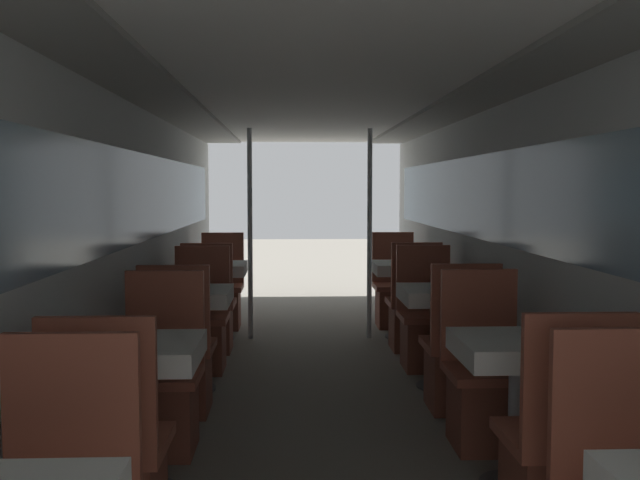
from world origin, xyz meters
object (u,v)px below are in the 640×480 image
object	(u,v)px
dining_table_right_3	(403,273)
chair_right_far_3	(395,299)
chair_left_far_2	(201,334)
dining_table_right_2	(441,302)
chair_left_near_1	(111,480)
chair_right_far_1	(486,395)
chair_left_far_1	(161,399)
dining_table_left_3	(216,274)
chair_right_near_3	(413,318)
dining_table_left_2	(190,304)
chair_right_near_2	(458,366)
chair_left_near_3	(210,319)
chair_right_far_2	(426,332)
chair_left_near_2	(179,369)
support_pole_right_3	(370,234)
chair_right_near_1	(559,473)
chair_left_far_3	(222,300)
support_pole_left_3	(250,234)
dining_table_left_1	(139,364)
dining_table_right_1	(518,360)

from	to	relation	value
dining_table_right_3	chair_right_far_3	distance (m)	0.66
chair_left_far_2	dining_table_right_2	bearing A→B (deg)	163.16
chair_left_near_1	chair_right_far_1	distance (m)	2.18
chair_left_far_1	dining_table_left_3	world-z (taller)	chair_left_far_1
chair_left_near_1	chair_right_far_1	size ratio (longest dim) A/B	1.00
dining_table_right_3	chair_right_near_3	distance (m)	0.66
chair_left_far_1	dining_table_right_2	size ratio (longest dim) A/B	1.34
dining_table_left_2	chair_right_far_3	size ratio (longest dim) A/B	0.75
dining_table_left_2	chair_right_far_3	bearing A→B (deg)	51.67
chair_right_near_2	chair_left_near_3	bearing A→B (deg)	136.10
dining_table_left_2	chair_right_far_2	distance (m)	1.98
chair_left_near_1	dining_table_left_3	size ratio (longest dim) A/B	1.34
chair_left_near_2	chair_left_far_2	world-z (taller)	same
chair_right_far_1	support_pole_right_3	world-z (taller)	support_pole_right_3
chair_left_far_2	chair_right_far_3	bearing A→B (deg)	-136.10
chair_right_near_1	chair_right_far_2	xyz separation A→B (m)	(0.00, 2.92, 0.00)
chair_left_far_3	dining_table_right_3	size ratio (longest dim) A/B	1.34
dining_table_left_2	chair_right_near_3	bearing A→B (deg)	33.41
chair_left_far_3	chair_left_near_1	bearing A→B (deg)	90.00
support_pole_left_3	chair_right_far_1	bearing A→B (deg)	-63.26
dining_table_right_2	dining_table_left_1	bearing A→B (deg)	-136.10
chair_right_near_1	chair_right_near_2	xyz separation A→B (m)	(0.00, 1.79, 0.00)
chair_left_near_2	chair_right_far_3	bearing A→B (deg)	57.47
dining_table_left_3	chair_right_near_3	xyz separation A→B (m)	(1.86, -0.56, -0.34)
chair_left_near_3	support_pole_right_3	world-z (taller)	support_pole_right_3
chair_right_far_1	chair_right_near_2	xyz separation A→B (m)	(0.00, 0.67, 0.00)
chair_right_near_1	chair_right_far_1	size ratio (longest dim) A/B	1.00
dining_table_left_3	chair_left_near_3	world-z (taller)	chair_left_near_3
chair_right_near_3	chair_right_far_3	bearing A→B (deg)	90.00
chair_right_near_3	support_pole_left_3	bearing A→B (deg)	159.68
chair_left_near_3	dining_table_right_2	distance (m)	2.26
dining_table_right_2	dining_table_right_1	bearing A→B (deg)	-90.00
chair_left_near_2	dining_table_right_3	distance (m)	3.02
dining_table_left_1	chair_right_near_2	bearing A→B (deg)	33.41
chair_right_far_1	chair_right_far_3	size ratio (longest dim) A/B	1.00
chair_right_near_2	chair_right_far_2	distance (m)	1.13
dining_table_left_1	chair_left_near_3	size ratio (longest dim) A/B	0.75
chair_right_far_1	chair_right_near_2	distance (m)	0.67
chair_right_near_2	support_pole_right_3	bearing A→B (deg)	98.22
dining_table_left_1	dining_table_right_2	world-z (taller)	same
chair_left_far_2	chair_right_far_1	xyz separation A→B (m)	(1.86, -1.79, 0.00)
dining_table_left_2	support_pole_right_3	bearing A→B (deg)	49.66
support_pole_left_3	dining_table_right_2	bearing A→B (deg)	-49.66
chair_right_far_1	dining_table_right_3	distance (m)	3.04
dining_table_right_2	chair_left_far_2	bearing A→B (deg)	163.16
chair_left_near_2	chair_right_far_2	world-z (taller)	same
chair_left_far_2	chair_right_near_3	world-z (taller)	same
chair_right_far_2	support_pole_right_3	world-z (taller)	support_pole_right_3
dining_table_right_3	support_pole_right_3	world-z (taller)	support_pole_right_3
chair_left_far_1	dining_table_right_2	xyz separation A→B (m)	(1.86, 1.23, 0.34)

